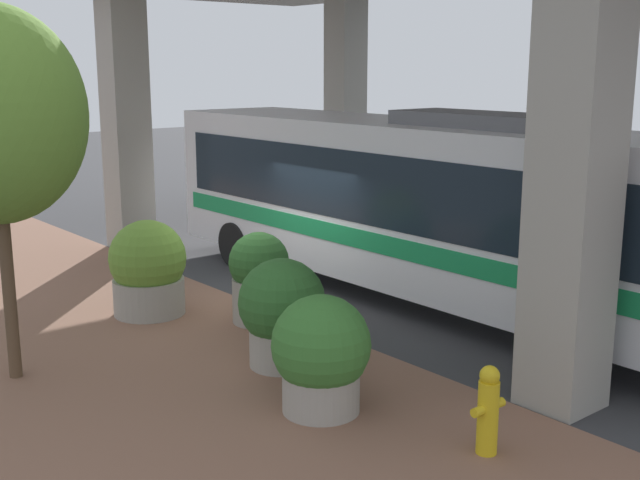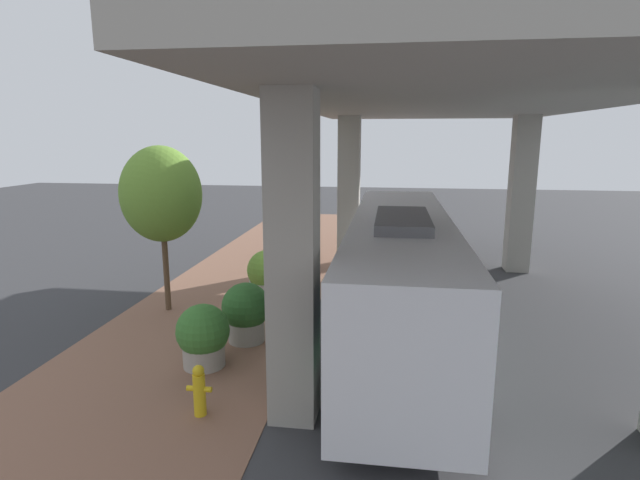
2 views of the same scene
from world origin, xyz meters
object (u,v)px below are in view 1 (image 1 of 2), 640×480
fire_hydrant (488,410)px  planter_front (259,277)px  planter_back (148,270)px  bus (424,199)px  planter_extra (321,355)px  planter_middle (282,312)px

fire_hydrant → planter_front: (0.83, 5.62, 0.28)m
fire_hydrant → planter_back: bearing=93.4°
fire_hydrant → planter_back: 7.28m
bus → planter_front: size_ratio=8.00×
planter_back → planter_extra: (-0.29, -5.16, -0.05)m
bus → planter_middle: size_ratio=7.80×
bus → fire_hydrant: (-3.94, -4.73, -1.41)m
planter_middle → planter_back: 3.57m
bus → planter_back: bus is taller
planter_middle → planter_back: planter_back is taller
fire_hydrant → planter_extra: 2.24m
planter_extra → planter_middle: bearing=69.8°
bus → planter_back: bearing=149.9°
planter_front → planter_back: (-1.25, 1.64, 0.01)m
planter_front → planter_back: planter_back is taller
planter_extra → bus: bearing=29.4°
planter_extra → fire_hydrant: bearing=-71.1°
planter_middle → planter_extra: (-0.59, -1.60, -0.06)m
fire_hydrant → planter_middle: bearing=92.0°
fire_hydrant → planter_middle: (-0.13, 3.71, 0.30)m
fire_hydrant → planter_front: size_ratio=0.67×
planter_middle → planter_extra: planter_middle is taller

